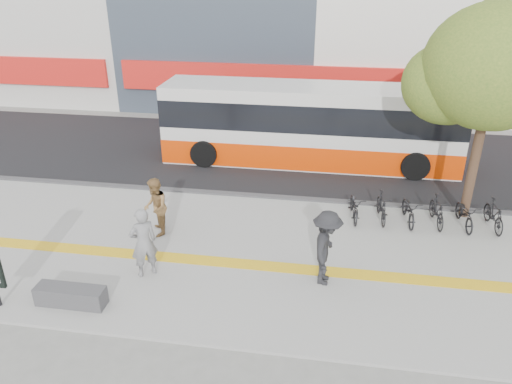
% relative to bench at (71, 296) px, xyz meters
% --- Properties ---
extents(ground, '(120.00, 120.00, 0.00)m').
position_rel_bench_xyz_m(ground, '(2.60, 1.20, -0.30)').
color(ground, slate).
rests_on(ground, ground).
extents(sidewalk, '(40.00, 7.00, 0.08)m').
position_rel_bench_xyz_m(sidewalk, '(2.60, 2.70, -0.27)').
color(sidewalk, gray).
rests_on(sidewalk, ground).
extents(tactile_strip, '(40.00, 0.45, 0.01)m').
position_rel_bench_xyz_m(tactile_strip, '(2.60, 2.20, -0.22)').
color(tactile_strip, yellow).
rests_on(tactile_strip, sidewalk).
extents(street, '(40.00, 8.00, 0.06)m').
position_rel_bench_xyz_m(street, '(2.60, 10.20, -0.28)').
color(street, black).
rests_on(street, ground).
extents(curb, '(40.00, 0.25, 0.14)m').
position_rel_bench_xyz_m(curb, '(2.60, 6.20, -0.23)').
color(curb, '#333335').
rests_on(curb, ground).
extents(bench, '(1.60, 0.45, 0.45)m').
position_rel_bench_xyz_m(bench, '(0.00, 0.00, 0.00)').
color(bench, '#333335').
rests_on(bench, sidewalk).
extents(street_tree, '(4.40, 3.80, 6.31)m').
position_rel_bench_xyz_m(street_tree, '(9.78, 6.02, 4.21)').
color(street_tree, '#3A261A').
rests_on(street_tree, sidewalk).
extents(bus, '(11.08, 2.63, 2.95)m').
position_rel_bench_xyz_m(bus, '(4.77, 9.70, 1.14)').
color(bus, silver).
rests_on(bus, street).
extents(bicycle_row, '(4.58, 1.54, 0.87)m').
position_rel_bench_xyz_m(bicycle_row, '(8.40, 5.20, 0.19)').
color(bicycle_row, black).
rests_on(bicycle_row, sidewalk).
extents(seated_woman, '(0.80, 0.76, 1.83)m').
position_rel_bench_xyz_m(seated_woman, '(1.27, 1.39, 0.69)').
color(seated_woman, black).
rests_on(seated_woman, sidewalk).
extents(pedestrian_tan, '(0.89, 1.00, 1.70)m').
position_rel_bench_xyz_m(pedestrian_tan, '(0.87, 3.35, 0.62)').
color(pedestrian_tan, olive).
rests_on(pedestrian_tan, sidewalk).
extents(pedestrian_dark, '(0.82, 1.29, 1.90)m').
position_rel_bench_xyz_m(pedestrian_dark, '(5.66, 1.78, 0.73)').
color(pedestrian_dark, black).
rests_on(pedestrian_dark, sidewalk).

